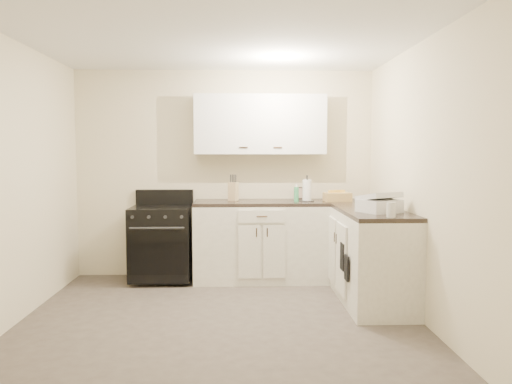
{
  "coord_description": "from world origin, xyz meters",
  "views": [
    {
      "loc": [
        0.17,
        -4.32,
        1.51
      ],
      "look_at": [
        0.35,
        0.85,
        1.1
      ],
      "focal_mm": 35.0,
      "sensor_mm": 36.0,
      "label": 1
    }
  ],
  "objects_px": {
    "stove": "(162,243)",
    "wicker_basket": "(337,197)",
    "paper_towel": "(307,190)",
    "knife_block": "(233,191)",
    "countertop_grill": "(379,206)"
  },
  "relations": [
    {
      "from": "knife_block",
      "to": "countertop_grill",
      "type": "height_order",
      "value": "knife_block"
    },
    {
      "from": "stove",
      "to": "knife_block",
      "type": "bearing_deg",
      "value": 6.31
    },
    {
      "from": "paper_towel",
      "to": "countertop_grill",
      "type": "bearing_deg",
      "value": -63.61
    },
    {
      "from": "stove",
      "to": "paper_towel",
      "type": "relative_size",
      "value": 3.32
    },
    {
      "from": "paper_towel",
      "to": "knife_block",
      "type": "bearing_deg",
      "value": 173.54
    },
    {
      "from": "stove",
      "to": "paper_towel",
      "type": "xyz_separation_m",
      "value": [
        1.7,
        -0.01,
        0.61
      ]
    },
    {
      "from": "countertop_grill",
      "to": "wicker_basket",
      "type": "bearing_deg",
      "value": 75.04
    },
    {
      "from": "stove",
      "to": "wicker_basket",
      "type": "bearing_deg",
      "value": -0.58
    },
    {
      "from": "stove",
      "to": "wicker_basket",
      "type": "height_order",
      "value": "wicker_basket"
    },
    {
      "from": "stove",
      "to": "wicker_basket",
      "type": "distance_m",
      "value": 2.12
    },
    {
      "from": "countertop_grill",
      "to": "paper_towel",
      "type": "bearing_deg",
      "value": 91.53
    },
    {
      "from": "stove",
      "to": "knife_block",
      "type": "distance_m",
      "value": 1.03
    },
    {
      "from": "knife_block",
      "to": "paper_towel",
      "type": "bearing_deg",
      "value": 18.19
    },
    {
      "from": "wicker_basket",
      "to": "countertop_grill",
      "type": "distance_m",
      "value": 1.1
    },
    {
      "from": "knife_block",
      "to": "wicker_basket",
      "type": "xyz_separation_m",
      "value": [
        1.22,
        -0.11,
        -0.06
      ]
    }
  ]
}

